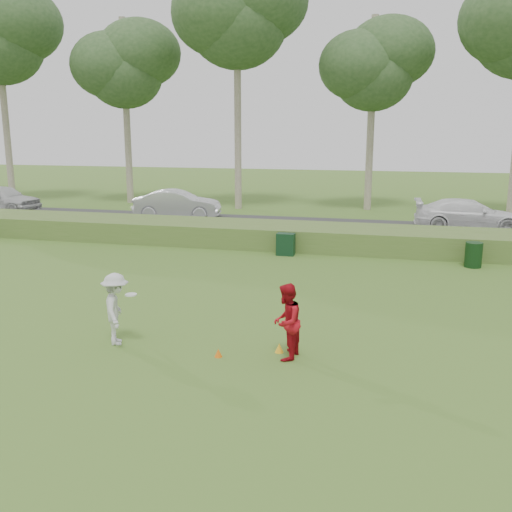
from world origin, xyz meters
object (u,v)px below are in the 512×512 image
(player_red, at_px, (286,322))
(cone_yellow, at_px, (279,348))
(car_right, at_px, (469,215))
(utility_cabinet, at_px, (286,244))
(car_left, at_px, (2,198))
(car_mid, at_px, (177,204))
(player_white, at_px, (116,309))
(cone_orange, at_px, (218,353))
(trash_bin, at_px, (473,255))

(player_red, xyz_separation_m, cone_yellow, (-0.21, 0.29, -0.74))
(cone_yellow, xyz_separation_m, car_right, (5.76, 17.73, 0.71))
(player_red, xyz_separation_m, utility_cabinet, (-2.09, 10.34, -0.40))
(car_left, xyz_separation_m, car_right, (26.52, 0.23, -0.06))
(car_mid, xyz_separation_m, car_right, (15.37, -0.09, -0.03))
(player_white, relative_size, cone_yellow, 7.83)
(cone_orange, bearing_deg, player_red, 11.21)
(car_left, bearing_deg, cone_yellow, -124.57)
(player_white, relative_size, utility_cabinet, 1.91)
(trash_bin, height_order, car_mid, car_mid)
(player_red, relative_size, car_left, 0.35)
(car_right, bearing_deg, car_left, 88.52)
(utility_cabinet, relative_size, car_left, 0.18)
(cone_orange, xyz_separation_m, utility_cabinet, (-0.63, 10.63, 0.35))
(car_mid, bearing_deg, trash_bin, -129.36)
(cone_yellow, distance_m, utility_cabinet, 10.23)
(player_white, distance_m, trash_bin, 13.53)
(player_white, relative_size, cone_orange, 8.97)
(player_red, height_order, car_right, player_red)
(cone_yellow, bearing_deg, player_red, -53.79)
(player_white, xyz_separation_m, cone_yellow, (3.79, 0.39, -0.74))
(cone_orange, bearing_deg, trash_bin, 58.25)
(cone_yellow, relative_size, car_mid, 0.05)
(player_red, distance_m, car_mid, 20.61)
(cone_yellow, bearing_deg, trash_bin, 62.17)
(car_right, bearing_deg, trash_bin, 173.67)
(cone_orange, bearing_deg, cone_yellow, 25.02)
(player_white, bearing_deg, cone_orange, -118.70)
(player_white, xyz_separation_m, cone_orange, (2.54, -0.19, -0.75))
(car_mid, bearing_deg, player_red, -162.24)
(car_left, height_order, car_right, car_left)
(cone_orange, distance_m, trash_bin, 12.17)
(cone_orange, xyz_separation_m, trash_bin, (6.40, 10.34, 0.36))
(cone_orange, bearing_deg, car_left, 137.17)
(cone_yellow, xyz_separation_m, trash_bin, (5.15, 9.76, 0.35))
(car_right, bearing_deg, player_red, 160.93)
(car_mid, bearing_deg, cone_yellow, -162.38)
(cone_orange, relative_size, car_mid, 0.04)
(trash_bin, height_order, car_right, car_right)
(player_red, distance_m, car_left, 27.50)
(utility_cabinet, bearing_deg, car_left, 159.05)
(player_red, relative_size, trash_bin, 1.84)
(car_mid, height_order, car_right, car_mid)
(trash_bin, height_order, car_left, car_left)
(utility_cabinet, distance_m, car_right, 10.83)
(cone_orange, bearing_deg, car_mid, 114.45)
(cone_orange, distance_m, utility_cabinet, 10.66)
(trash_bin, bearing_deg, car_right, 85.64)
(cone_yellow, distance_m, car_mid, 20.26)
(player_red, height_order, cone_orange, player_red)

